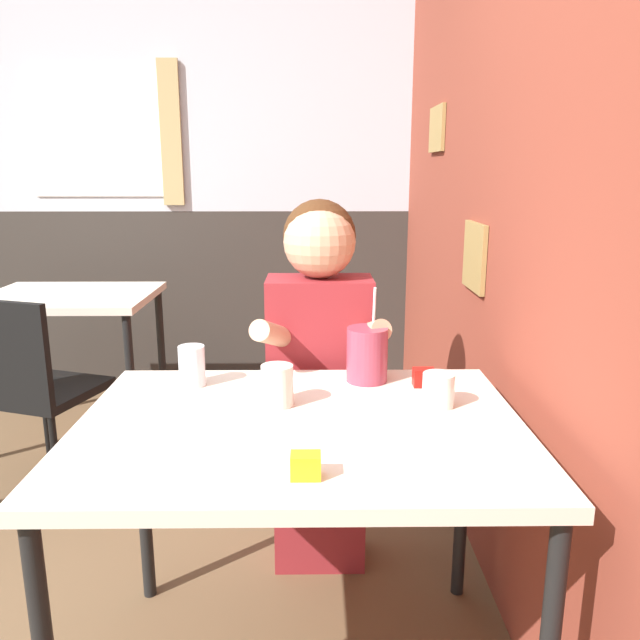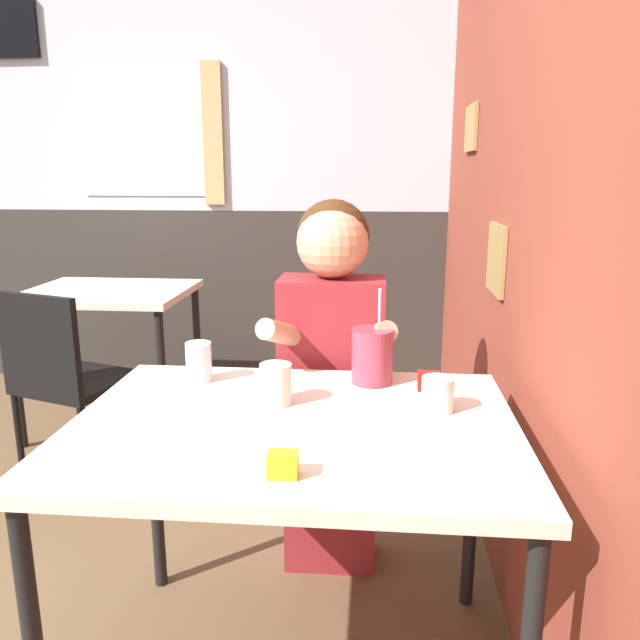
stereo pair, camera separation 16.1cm
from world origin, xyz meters
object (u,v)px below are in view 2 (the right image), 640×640
at_px(person_seated, 332,373).
at_px(cocktail_pitcher, 372,356).
at_px(main_table, 294,446).
at_px(background_table, 109,306).
at_px(chair_near_window, 64,374).

relative_size(person_seated, cocktail_pitcher, 4.54).
bearing_deg(main_table, person_seated, 84.53).
bearing_deg(background_table, chair_near_window, -83.51).
height_order(background_table, chair_near_window, chair_near_window).
distance_m(person_seated, cocktail_pitcher, 0.32).
bearing_deg(chair_near_window, person_seated, -1.40).
height_order(main_table, person_seated, person_seated).
distance_m(background_table, person_seated, 1.63).
height_order(chair_near_window, cocktail_pitcher, cocktail_pitcher).
bearing_deg(person_seated, chair_near_window, 160.19).
height_order(main_table, chair_near_window, chair_near_window).
xyz_separation_m(main_table, cocktail_pitcher, (0.19, 0.30, 0.14)).
height_order(background_table, person_seated, person_seated).
bearing_deg(person_seated, cocktail_pitcher, -62.41).
distance_m(main_table, cocktail_pitcher, 0.38).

